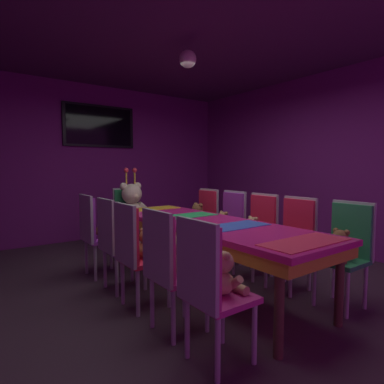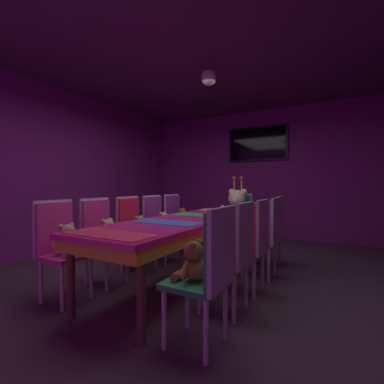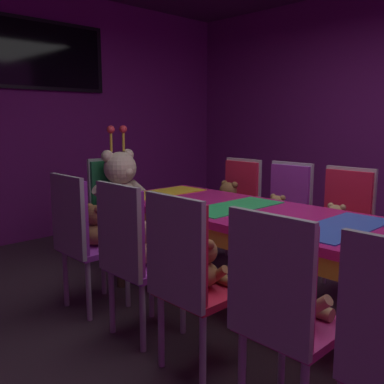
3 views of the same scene
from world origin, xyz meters
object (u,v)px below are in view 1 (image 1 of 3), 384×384
(chair_left_0, at_px, (206,279))
(throne_chair, at_px, (128,213))
(teddy_right_0, at_px, (340,247))
(teddy_left_4, at_px, (105,227))
(wall_tv, at_px, (100,126))
(chair_right_4, at_px, (205,215))
(pendant_light, at_px, (188,59))
(chair_right_3, at_px, (230,220))
(teddy_left_2, at_px, (147,245))
(chair_right_1, at_px, (295,233))
(chair_left_1, at_px, (166,260))
(banquet_table, at_px, (206,229))
(chair_left_2, at_px, (133,245))
(chair_right_0, at_px, (348,243))
(chair_left_3, at_px, (113,235))
(teddy_left_1, at_px, (181,258))
(king_teddy_bear, at_px, (132,206))
(teddy_right_4, at_px, (197,216))
(teddy_left_3, at_px, (126,235))
(chair_right_2, at_px, (260,226))
(teddy_right_3, at_px, (223,223))
(teddy_right_2, at_px, (252,229))

(chair_left_0, relative_size, throne_chair, 1.00)
(teddy_right_0, relative_size, throne_chair, 0.31)
(teddy_left_4, relative_size, wall_tv, 0.25)
(chair_right_4, xyz_separation_m, pendant_light, (-0.73, -0.60, 1.95))
(chair_right_3, height_order, throne_chair, same)
(teddy_left_2, bearing_deg, chair_right_1, -19.04)
(chair_left_1, distance_m, pendant_light, 2.39)
(banquet_table, bearing_deg, teddy_left_2, 179.57)
(chair_left_2, bearing_deg, chair_right_0, -32.96)
(banquet_table, height_order, chair_left_1, chair_left_1)
(chair_left_3, bearing_deg, teddy_left_2, -76.65)
(teddy_left_1, relative_size, chair_left_3, 0.32)
(chair_left_2, xyz_separation_m, chair_right_4, (1.67, 1.05, 0.00))
(chair_right_0, xyz_separation_m, pendant_light, (-0.76, 1.55, 1.95))
(teddy_right_0, height_order, throne_chair, throne_chair)
(teddy_left_4, relative_size, throne_chair, 0.32)
(teddy_left_2, height_order, chair_right_3, chair_right_3)
(teddy_left_2, relative_size, king_teddy_bear, 0.35)
(chair_left_1, relative_size, teddy_left_2, 3.37)
(teddy_left_1, xyz_separation_m, teddy_right_4, (1.37, 1.62, 0.01))
(teddy_right_4, relative_size, pendant_light, 1.75)
(teddy_left_1, bearing_deg, teddy_left_4, 90.16)
(teddy_left_3, bearing_deg, chair_right_2, -18.80)
(teddy_left_4, relative_size, chair_right_3, 0.32)
(chair_right_0, xyz_separation_m, teddy_right_3, (-0.13, 1.64, -0.02))
(teddy_left_1, height_order, teddy_right_2, teddy_left_1)
(chair_left_3, xyz_separation_m, chair_right_0, (1.67, -1.61, 0.00))
(teddy_right_0, bearing_deg, teddy_left_1, -20.93)
(teddy_right_3, bearing_deg, chair_right_0, 94.57)
(teddy_left_4, bearing_deg, chair_left_3, -102.40)
(teddy_left_4, xyz_separation_m, wall_tv, (0.70, 2.02, 1.46))
(chair_left_3, relative_size, chair_right_4, 1.00)
(banquet_table, height_order, throne_chair, throne_chair)
(chair_left_2, distance_m, chair_right_2, 1.69)
(chair_left_2, relative_size, chair_right_4, 1.00)
(teddy_left_4, height_order, throne_chair, throne_chair)
(teddy_left_4, relative_size, chair_right_0, 0.32)
(chair_left_2, distance_m, teddy_left_4, 1.09)
(teddy_left_4, xyz_separation_m, chair_right_3, (1.56, -0.55, 0.01))
(teddy_right_0, relative_size, wall_tv, 0.23)
(chair_right_3, xyz_separation_m, pendant_light, (-0.77, -0.09, 1.95))
(chair_right_0, bearing_deg, chair_right_4, -89.27)
(chair_right_0, relative_size, teddy_right_0, 3.27)
(chair_left_1, bearing_deg, chair_right_1, 1.23)
(chair_right_3, bearing_deg, teddy_left_4, -19.32)
(chair_right_0, distance_m, pendant_light, 2.61)
(teddy_left_2, relative_size, teddy_left_4, 0.92)
(teddy_left_3, bearing_deg, chair_right_1, -34.64)
(wall_tv, bearing_deg, chair_right_3, -71.52)
(teddy_left_1, xyz_separation_m, teddy_left_3, (0.01, 1.08, -0.01))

